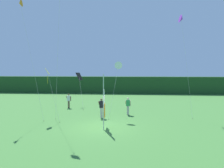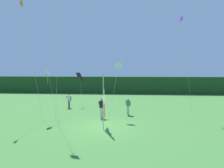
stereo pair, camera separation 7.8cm
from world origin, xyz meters
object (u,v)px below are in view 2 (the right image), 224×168
object	(u,v)px
kite_orange_delta_2	(21,5)
kite_yellow_diamond_5	(48,74)
person_far_left	(69,100)
kite_purple_delta_1	(182,19)
banner_flag	(104,103)
kite_white_delta_3	(119,65)
person_near_banner	(128,106)
kite_black_diamond_4	(80,77)
person_mid_field	(101,107)

from	to	relation	value
kite_orange_delta_2	kite_yellow_diamond_5	bearing A→B (deg)	-9.47
person_far_left	kite_purple_delta_1	xyz separation A→B (m)	(11.95, -1.98, 8.45)
banner_flag	person_far_left	world-z (taller)	banner_flag
banner_flag	kite_white_delta_3	size ratio (longest dim) A/B	0.79
person_far_left	kite_yellow_diamond_5	xyz separation A→B (m)	(-0.06, -5.74, 3.14)
person_near_banner	kite_yellow_diamond_5	bearing A→B (deg)	-158.18
person_near_banner	kite_black_diamond_4	world-z (taller)	kite_black_diamond_4
kite_yellow_diamond_5	person_mid_field	bearing A→B (deg)	16.27
banner_flag	kite_black_diamond_4	world-z (taller)	banner_flag
person_far_left	kite_yellow_diamond_5	world-z (taller)	kite_yellow_diamond_5
banner_flag	kite_yellow_diamond_5	world-z (taller)	kite_yellow_diamond_5
kite_yellow_diamond_5	kite_orange_delta_2	bearing A→B (deg)	170.53
kite_orange_delta_2	kite_purple_delta_1	bearing A→B (deg)	13.05
kite_white_delta_3	kite_yellow_diamond_5	xyz separation A→B (m)	(-5.96, -1.92, -0.79)
kite_white_delta_3	kite_yellow_diamond_5	size ratio (longest dim) A/B	1.13
person_mid_field	kite_white_delta_3	distance (m)	4.17
person_mid_field	kite_purple_delta_1	world-z (taller)	kite_purple_delta_1
banner_flag	kite_black_diamond_4	distance (m)	10.54
banner_flag	person_far_left	xyz separation A→B (m)	(-4.99, 7.72, -1.09)
person_near_banner	person_far_left	xyz separation A→B (m)	(-6.79, 3.00, -0.03)
kite_black_diamond_4	kite_orange_delta_2	bearing A→B (deg)	-114.98
kite_black_diamond_4	kite_yellow_diamond_5	distance (m)	7.66
person_far_left	kite_black_diamond_4	size ratio (longest dim) A/B	0.40
banner_flag	kite_orange_delta_2	world-z (taller)	kite_orange_delta_2
kite_orange_delta_2	kite_yellow_diamond_5	xyz separation A→B (m)	(2.45, -0.41, -6.03)
banner_flag	person_near_banner	distance (m)	5.16
person_far_left	kite_purple_delta_1	world-z (taller)	kite_purple_delta_1
person_near_banner	kite_black_diamond_4	distance (m)	8.10
kite_purple_delta_1	kite_orange_delta_2	distance (m)	14.87
banner_flag	kite_purple_delta_1	world-z (taller)	kite_purple_delta_1
kite_purple_delta_1	kite_white_delta_3	size ratio (longest dim) A/B	1.89
banner_flag	person_far_left	size ratio (longest dim) A/B	2.51
banner_flag	person_mid_field	distance (m)	3.48
person_near_banner	kite_white_delta_3	xyz separation A→B (m)	(-0.89, -0.82, 3.90)
banner_flag	kite_purple_delta_1	distance (m)	11.64
kite_orange_delta_2	kite_white_delta_3	size ratio (longest dim) A/B	2.02
person_near_banner	kite_purple_delta_1	xyz separation A→B (m)	(5.17, 1.02, 8.42)
person_far_left	kite_black_diamond_4	distance (m)	3.29
kite_white_delta_3	kite_yellow_diamond_5	world-z (taller)	kite_white_delta_3
kite_orange_delta_2	kite_black_diamond_4	distance (m)	10.29
banner_flag	person_near_banner	size ratio (longest dim) A/B	2.44
banner_flag	person_far_left	distance (m)	9.26
kite_white_delta_3	kite_yellow_diamond_5	bearing A→B (deg)	-162.15
banner_flag	person_mid_field	size ratio (longest dim) A/B	2.29
kite_black_diamond_4	kite_white_delta_3	bearing A→B (deg)	-48.19
person_mid_field	kite_black_diamond_4	distance (m)	7.64
kite_purple_delta_1	kite_yellow_diamond_5	size ratio (longest dim) A/B	2.15
person_near_banner	person_far_left	size ratio (longest dim) A/B	1.03
kite_white_delta_3	banner_flag	bearing A→B (deg)	-103.09
kite_orange_delta_2	banner_flag	bearing A→B (deg)	-17.64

